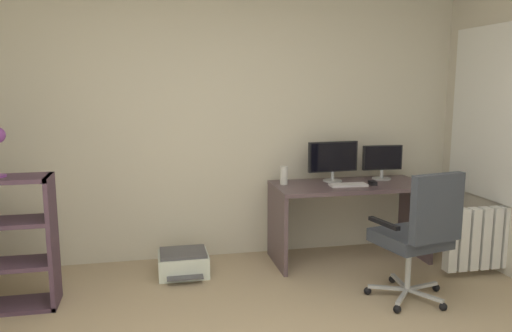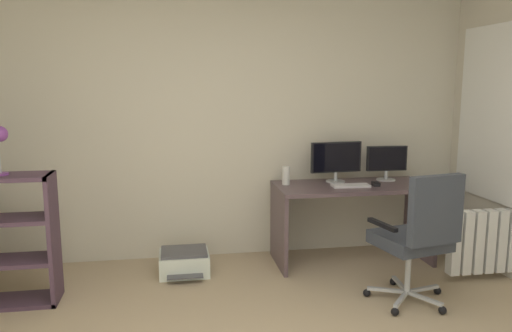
% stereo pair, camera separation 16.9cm
% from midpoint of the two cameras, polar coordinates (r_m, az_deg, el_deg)
% --- Properties ---
extents(wall_back, '(4.81, 0.10, 2.71)m').
position_cam_midpoint_polar(wall_back, '(4.73, -3.43, 5.82)').
color(wall_back, beige).
rests_on(wall_back, ground).
extents(desk, '(1.42, 0.64, 0.73)m').
position_cam_midpoint_polar(desk, '(4.72, 11.98, -4.43)').
color(desk, '#554349').
rests_on(desk, ground).
extents(monitor_main, '(0.50, 0.18, 0.38)m').
position_cam_midpoint_polar(monitor_main, '(4.74, 10.20, 0.80)').
color(monitor_main, '#B2B5B7').
rests_on(monitor_main, desk).
extents(monitor_secondary, '(0.39, 0.18, 0.33)m').
position_cam_midpoint_polar(monitor_secondary, '(4.93, 15.74, 0.59)').
color(monitor_secondary, '#B2B5B7').
rests_on(monitor_secondary, desk).
extents(keyboard, '(0.34, 0.14, 0.02)m').
position_cam_midpoint_polar(keyboard, '(4.58, 11.86, -2.23)').
color(keyboard, silver).
rests_on(keyboard, desk).
extents(computer_mouse, '(0.07, 0.11, 0.03)m').
position_cam_midpoint_polar(computer_mouse, '(4.67, 14.60, -2.01)').
color(computer_mouse, black).
rests_on(computer_mouse, desk).
extents(desktop_speaker, '(0.07, 0.07, 0.17)m').
position_cam_midpoint_polar(desktop_speaker, '(4.57, 4.52, -1.12)').
color(desktop_speaker, silver).
rests_on(desktop_speaker, desk).
extents(office_chair, '(0.63, 0.66, 1.03)m').
position_cam_midpoint_polar(office_chair, '(3.90, 19.39, -7.27)').
color(office_chair, '#B7BABC').
rests_on(office_chair, ground).
extents(printer, '(0.43, 0.44, 0.21)m').
position_cam_midpoint_polar(printer, '(4.47, -7.15, -10.91)').
color(printer, silver).
rests_on(printer, ground).
extents(radiator, '(0.93, 0.10, 0.55)m').
position_cam_midpoint_polar(radiator, '(4.79, 27.11, -7.64)').
color(radiator, white).
rests_on(radiator, ground).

